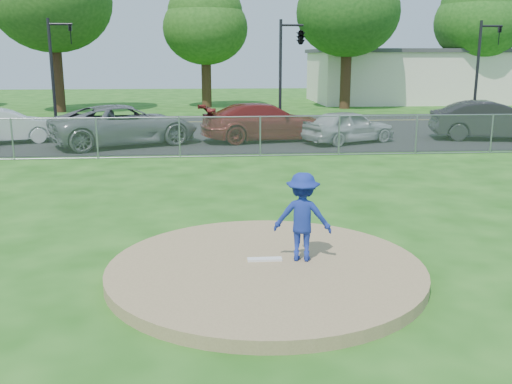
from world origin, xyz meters
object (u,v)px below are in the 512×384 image
traffic_cone (109,135)px  traffic_signal_right (482,62)px  tree_center (205,17)px  parked_car_darkred (265,122)px  parked_car_white (5,126)px  traffic_signal_center (299,39)px  commercial_building (411,76)px  traffic_signal_left (56,63)px  pitcher (303,217)px  parked_car_gray (125,125)px  tree_far_right (479,12)px  parked_car_charcoal (491,120)px  parked_car_pearl (349,126)px

traffic_cone → traffic_signal_right: bearing=17.8°
tree_center → parked_car_darkred: tree_center is taller
traffic_signal_right → traffic_cone: (-19.44, -6.25, -2.99)m
parked_car_white → parked_car_darkred: 11.29m
traffic_signal_center → parked_car_white: bearing=-157.2°
commercial_building → traffic_signal_left: size_ratio=2.93×
pitcher → parked_car_darkred: 15.95m
parked_car_gray → parked_car_darkred: bearing=-107.0°
parked_car_gray → traffic_signal_center: bearing=-76.2°
tree_far_right → traffic_cone: (-25.20, -19.25, -6.69)m
traffic_signal_center → traffic_cone: bearing=-145.7°
tree_far_right → traffic_cone: tree_far_right is taller
commercial_building → tree_far_right: 7.00m
tree_center → pitcher: tree_center is taller
traffic_signal_center → traffic_cone: size_ratio=7.77×
tree_far_right → traffic_cone: 32.41m
pitcher → tree_far_right: bearing=-105.6°
tree_far_right → parked_car_charcoal: 21.95m
traffic_signal_center → parked_car_gray: size_ratio=0.91×
traffic_signal_right → traffic_cone: traffic_signal_right is taller
pitcher → parked_car_charcoal: 19.01m
parked_car_white → parked_car_pearl: 14.88m
parked_car_white → parked_car_gray: 5.35m
traffic_signal_right → parked_car_pearl: traffic_signal_right is taller
parked_car_darkred → parked_car_charcoal: 10.22m
traffic_signal_left → parked_car_charcoal: bearing=-17.3°
pitcher → traffic_signal_left: bearing=-53.2°
pitcher → parked_car_gray: size_ratio=0.25×
traffic_signal_center → traffic_signal_right: bearing=0.0°
traffic_signal_right → pitcher: traffic_signal_right is taller
tree_far_right → traffic_signal_right: size_ratio=1.92×
commercial_building → parked_car_darkred: commercial_building is taller
tree_center → parked_car_pearl: size_ratio=2.35×
traffic_signal_right → parked_car_gray: 19.99m
commercial_building → parked_car_charcoal: 22.82m
traffic_signal_left → parked_car_gray: (4.33, -6.69, -2.50)m
commercial_building → traffic_signal_left: traffic_signal_left is taller
traffic_signal_left → pitcher: (9.42, -21.80, -2.39)m
parked_car_gray → traffic_signal_left: bearing=8.2°
tree_far_right → parked_car_pearl: (-14.85, -19.86, -6.34)m
traffic_cone → parked_car_pearl: bearing=-3.4°
tree_far_right → parked_car_gray: 31.98m
tree_center → parked_car_charcoal: tree_center is taller
parked_car_gray → pitcher: bearing=173.9°
traffic_cone → parked_car_white: parked_car_white is taller
traffic_signal_left → parked_car_white: size_ratio=1.24×
traffic_cone → parked_car_charcoal: 17.00m
traffic_signal_left → parked_car_darkred: traffic_signal_left is taller
traffic_signal_left → traffic_cone: (3.56, -6.25, -2.99)m
tree_center → traffic_signal_center: 13.12m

